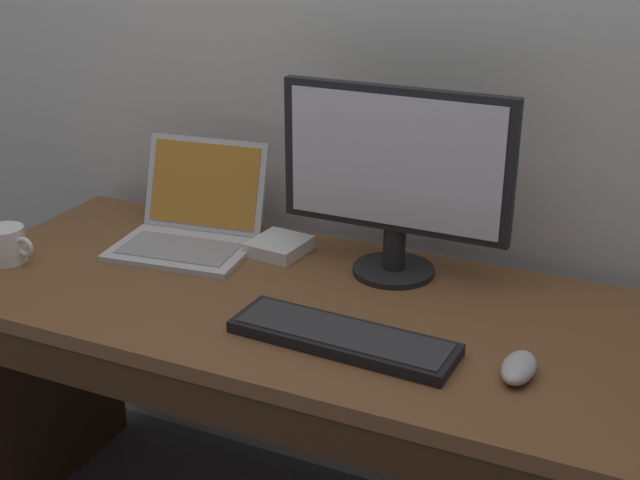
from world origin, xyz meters
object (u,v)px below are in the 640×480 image
laptop_silver (191,222)px  coffee_mug (7,245)px  external_monitor (395,174)px  wired_keyboard (343,338)px  computer_mouse (519,368)px  external_drive_box (279,246)px

laptop_silver → coffee_mug: laptop_silver is taller
laptop_silver → external_monitor: bearing=3.4°
wired_keyboard → coffee_mug: size_ratio=3.55×
coffee_mug → wired_keyboard: bearing=-1.8°
computer_mouse → external_drive_box: 0.71m
laptop_silver → coffee_mug: 0.43m
laptop_silver → wired_keyboard: 0.61m
laptop_silver → wired_keyboard: laptop_silver is taller
external_drive_box → coffee_mug: size_ratio=1.05×
wired_keyboard → external_drive_box: 0.46m
external_drive_box → laptop_silver: bearing=-170.1°
computer_mouse → external_drive_box: (-0.64, 0.32, -0.00)m
external_monitor → coffee_mug: 0.91m
laptop_silver → external_drive_box: (0.22, 0.04, -0.04)m
external_monitor → wired_keyboard: external_monitor is taller
laptop_silver → computer_mouse: laptop_silver is taller
computer_mouse → external_drive_box: computer_mouse is taller
laptop_silver → computer_mouse: (0.86, -0.28, -0.04)m
computer_mouse → external_drive_box: bearing=154.7°
coffee_mug → laptop_silver: bearing=39.6°
wired_keyboard → coffee_mug: bearing=178.2°
wired_keyboard → laptop_silver: bearing=150.5°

